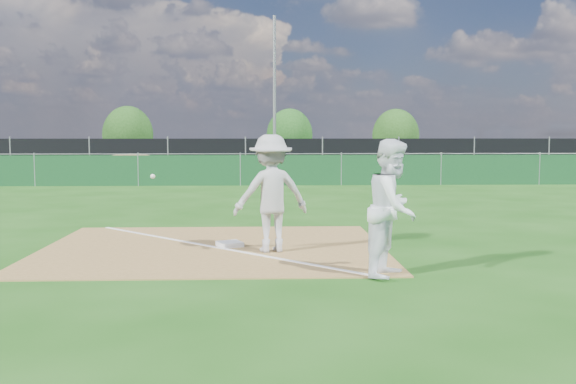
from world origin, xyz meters
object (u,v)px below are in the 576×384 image
object	(u,v)px
light_pole	(274,95)
tree_left	(128,135)
car_right	(333,156)
play_at_first	(271,193)
first_base	(230,244)
tree_mid	(290,135)
car_left	(173,154)
car_mid	(243,155)
runner	(393,208)
tree_right	(396,136)

from	to	relation	value
light_pole	tree_left	bearing A→B (deg)	134.99
car_right	play_at_first	bearing A→B (deg)	-176.50
first_base	light_pole	bearing A→B (deg)	86.77
light_pole	tree_mid	distance (m)	12.46
first_base	tree_left	xyz separation A→B (m)	(-8.19, 31.04, 1.93)
car_left	play_at_first	bearing A→B (deg)	166.61
tree_mid	light_pole	bearing A→B (deg)	-96.06
car_mid	tree_left	size ratio (longest dim) A/B	1.22
runner	car_right	world-z (taller)	runner
light_pole	first_base	bearing A→B (deg)	-93.23
runner	tree_right	distance (m)	35.18
runner	car_mid	size ratio (longest dim) A/B	0.41
play_at_first	car_mid	xyz separation A→B (m)	(-1.30, 27.26, -0.23)
car_left	car_mid	xyz separation A→B (m)	(4.17, -0.47, -0.04)
car_right	car_mid	bearing A→B (deg)	105.93
car_mid	runner	bearing A→B (deg)	-162.59
car_mid	car_right	bearing A→B (deg)	-74.55
first_base	tree_mid	size ratio (longest dim) A/B	0.10
light_pole	car_right	xyz separation A→B (m)	(3.65, 5.50, -3.29)
play_at_first	car_right	xyz separation A→B (m)	(4.14, 27.64, -0.31)
runner	tree_right	size ratio (longest dim) A/B	0.52
car_left	car_right	bearing A→B (deg)	-115.11
play_at_first	tree_mid	xyz separation A→B (m)	(1.78, 34.36, 0.95)
runner	light_pole	bearing A→B (deg)	32.01
runner	car_left	distance (m)	30.50
car_right	tree_mid	size ratio (longest dim) A/B	1.26
car_right	light_pole	bearing A→B (deg)	158.42
car_mid	tree_mid	world-z (taller)	tree_mid
tree_right	car_left	bearing A→B (deg)	-161.62
car_right	tree_left	world-z (taller)	tree_left
runner	tree_right	xyz separation A→B (m)	(7.21, 34.42, 0.95)
first_base	tree_left	bearing A→B (deg)	104.78
runner	car_right	xyz separation A→B (m)	(2.43, 29.55, -0.27)
runner	first_base	bearing A→B (deg)	74.34
car_mid	tree_mid	distance (m)	7.83
light_pole	first_base	size ratio (longest dim) A/B	19.99
first_base	tree_mid	bearing A→B (deg)	85.75
tree_left	tree_mid	xyz separation A→B (m)	(10.70, 2.81, -0.02)
car_left	first_base	bearing A→B (deg)	165.32
light_pole	first_base	distance (m)	22.02
light_pole	play_at_first	distance (m)	22.34
light_pole	car_left	xyz separation A→B (m)	(-5.95, 5.59, -3.17)
play_at_first	tree_left	world-z (taller)	tree_left
car_mid	play_at_first	bearing A→B (deg)	-165.73
tree_left	play_at_first	bearing A→B (deg)	-74.21
car_right	tree_right	distance (m)	6.94
play_at_first	car_mid	bearing A→B (deg)	92.73
car_mid	car_right	size ratio (longest dim) A/B	0.98
car_left	tree_right	world-z (taller)	tree_right
car_left	light_pole	bearing A→B (deg)	-157.76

